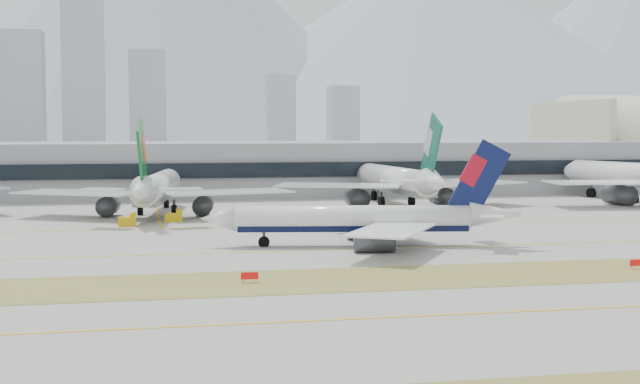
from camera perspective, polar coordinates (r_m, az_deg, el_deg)
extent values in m
plane|color=#99978F|center=(146.27, 1.17, -3.44)|extent=(3000.00, 3000.00, 0.00)
cube|color=olive|center=(115.63, 4.69, -5.49)|extent=(360.00, 18.00, 0.06)
cube|color=yellow|center=(141.44, 1.62, -3.69)|extent=(360.00, 0.45, 0.04)
cube|color=yellow|center=(94.16, 8.65, -7.75)|extent=(360.00, 0.45, 0.04)
cube|color=yellow|center=(175.43, -1.00, -2.16)|extent=(360.00, 0.45, 0.04)
cylinder|color=white|center=(145.08, 2.12, -1.68)|extent=(38.34, 10.44, 4.17)
cube|color=black|center=(145.20, 2.12, -2.13)|extent=(37.48, 9.69, 1.88)
cone|color=white|center=(145.14, -6.58, -1.70)|extent=(6.44, 5.08, 4.17)
cone|color=white|center=(148.56, 11.14, -1.42)|extent=(9.06, 5.52, 4.17)
cube|color=white|center=(157.04, 3.60, -1.47)|extent=(13.65, 22.13, 0.25)
cube|color=white|center=(153.45, 10.10, -1.11)|extent=(4.53, 6.33, 0.17)
cylinder|color=#3F4247|center=(153.27, 2.94, -2.47)|extent=(6.79, 4.14, 3.13)
cube|color=#3F4247|center=(153.13, 2.95, -2.00)|extent=(2.67, 0.75, 1.46)
cube|color=white|center=(134.15, 4.58, -2.44)|extent=(18.80, 22.47, 0.25)
cube|color=white|center=(142.91, 11.01, -1.51)|extent=(5.99, 6.90, 0.17)
cylinder|color=#3F4247|center=(138.01, 3.50, -3.21)|extent=(6.79, 4.14, 3.13)
cube|color=#3F4247|center=(137.86, 3.51, -2.69)|extent=(2.67, 0.75, 1.46)
cube|color=#0B1344|center=(147.53, 10.17, 0.83)|extent=(10.23, 2.08, 13.07)
cube|color=#B00B21|center=(147.23, 9.77, 1.37)|extent=(4.67, 1.22, 5.60)
cylinder|color=#3F4247|center=(145.13, -3.61, -3.01)|extent=(0.50, 0.50, 2.50)
cylinder|color=black|center=(145.19, -3.61, -3.22)|extent=(1.97, 1.03, 1.88)
cylinder|color=#3F4247|center=(142.86, 2.62, -3.12)|extent=(0.50, 0.50, 2.50)
cylinder|color=black|center=(142.92, 2.62, -3.33)|extent=(1.97, 1.03, 1.88)
cylinder|color=#3F4247|center=(148.22, 2.45, -2.86)|extent=(0.50, 0.50, 2.50)
cylinder|color=black|center=(148.29, 2.45, -3.06)|extent=(1.97, 1.03, 1.88)
cylinder|color=white|center=(200.51, -10.36, 0.36)|extent=(11.91, 43.51, 5.71)
cube|color=slate|center=(200.62, -10.35, -0.08)|extent=(10.94, 42.53, 2.57)
cone|color=white|center=(225.16, -9.58, 0.79)|extent=(6.60, 7.35, 5.71)
cone|color=white|center=(174.40, -11.43, 0.02)|extent=(7.04, 10.31, 5.71)
cube|color=white|center=(192.94, -6.04, 0.01)|extent=(29.58, 18.66, 0.34)
cube|color=white|center=(175.25, -8.94, 0.21)|extent=(8.58, 5.47, 0.23)
cylinder|color=#3F4247|center=(196.35, -7.49, -0.85)|extent=(5.28, 7.74, 4.28)
cube|color=#3F4247|center=(196.20, -7.50, -0.35)|extent=(0.86, 3.03, 2.00)
cube|color=white|center=(196.86, -15.04, -0.03)|extent=(29.98, 24.67, 0.34)
cube|color=white|center=(177.34, -13.72, 0.19)|extent=(9.02, 7.30, 0.23)
cylinder|color=#3F4247|center=(198.93, -13.40, -0.87)|extent=(5.28, 7.74, 4.28)
cube|color=#3F4247|center=(198.79, -13.41, -0.37)|extent=(0.86, 3.03, 2.00)
cube|color=#0D5E24|center=(177.01, -11.32, 2.28)|extent=(2.24, 11.88, 15.30)
cube|color=#E2440D|center=(178.15, -11.28, 2.83)|extent=(1.40, 5.41, 6.55)
cylinder|color=#3F4247|center=(217.08, -9.81, -0.55)|extent=(0.68, 0.68, 3.42)
cylinder|color=black|center=(217.14, -9.81, -0.74)|extent=(1.36, 2.69, 2.57)
cylinder|color=#3F4247|center=(200.17, -11.44, -0.97)|extent=(0.68, 0.68, 3.42)
cylinder|color=black|center=(200.24, -11.43, -1.17)|extent=(1.36, 2.69, 2.57)
cylinder|color=#3F4247|center=(199.25, -9.32, -0.96)|extent=(0.68, 0.68, 3.42)
cylinder|color=black|center=(199.32, -9.32, -1.17)|extent=(1.36, 2.69, 2.57)
cylinder|color=white|center=(220.13, 4.82, 0.84)|extent=(7.82, 45.59, 6.00)
cube|color=slate|center=(220.23, 4.82, 0.41)|extent=(6.88, 44.65, 2.70)
cone|color=white|center=(245.01, 2.86, 1.19)|extent=(6.28, 7.17, 6.00)
cone|color=white|center=(194.07, 7.45, 0.59)|extent=(6.40, 10.32, 6.00)
cube|color=white|center=(219.77, 9.38, 0.56)|extent=(31.70, 23.89, 0.36)
cube|color=white|center=(198.74, 9.35, 0.79)|extent=(9.41, 7.05, 0.24)
cylinder|color=#3F4247|center=(220.71, 7.78, -0.27)|extent=(4.80, 7.74, 4.50)
cube|color=#3F4247|center=(220.58, 7.78, 0.20)|extent=(0.58, 3.17, 2.10)
cube|color=white|center=(209.11, 1.20, 0.43)|extent=(31.58, 22.15, 0.36)
cube|color=white|center=(193.12, 5.09, 0.73)|extent=(9.29, 6.52, 0.24)
cylinder|color=#3F4247|center=(213.69, 2.38, -0.38)|extent=(4.80, 7.74, 4.50)
cube|color=#3F4247|center=(213.55, 2.39, 0.10)|extent=(0.58, 3.17, 2.10)
cube|color=#145A45|center=(196.69, 7.14, 2.72)|extent=(1.04, 12.56, 16.10)
cube|color=#AAADB4|center=(197.83, 7.01, 3.24)|extent=(0.89, 5.68, 6.89)
cylinder|color=#3F4247|center=(236.81, 3.48, -0.08)|extent=(0.72, 0.72, 3.60)
cylinder|color=black|center=(236.86, 3.48, -0.26)|extent=(1.16, 2.74, 2.70)
cylinder|color=#3F4247|center=(218.04, 3.95, -0.45)|extent=(0.72, 0.72, 3.60)
cylinder|color=black|center=(218.11, 3.95, -0.65)|extent=(1.16, 2.74, 2.70)
cylinder|color=#3F4247|center=(220.55, 5.88, -0.41)|extent=(0.72, 0.72, 3.60)
cylinder|color=black|center=(220.62, 5.88, -0.61)|extent=(1.16, 2.74, 2.70)
cone|color=white|center=(263.83, 15.60, 1.33)|extent=(7.95, 8.66, 6.33)
cube|color=white|center=(226.96, 18.17, 0.60)|extent=(31.94, 17.80, 0.38)
cylinder|color=#3F4247|center=(233.42, 18.62, -0.18)|extent=(6.59, 8.91, 4.75)
cube|color=#3F4247|center=(233.29, 18.63, 0.29)|extent=(1.29, 3.34, 2.22)
cylinder|color=#3F4247|center=(257.19, 16.97, 0.10)|extent=(0.76, 0.76, 3.80)
cylinder|color=black|center=(257.25, 16.97, -0.07)|extent=(1.78, 3.03, 2.85)
cylinder|color=#3F4247|center=(240.39, 19.42, -0.23)|extent=(0.76, 0.76, 3.80)
cylinder|color=black|center=(240.45, 19.42, -0.41)|extent=(1.78, 3.03, 2.85)
cube|color=gray|center=(258.65, -4.47, 1.54)|extent=(280.00, 42.00, 15.00)
cube|color=black|center=(237.34, -3.83, 1.41)|extent=(280.00, 1.20, 4.00)
cube|color=beige|center=(310.80, 15.62, 3.06)|extent=(2.00, 57.00, 27.90)
cube|color=red|center=(111.76, -4.53, -5.37)|extent=(2.20, 0.15, 0.90)
cylinder|color=orange|center=(111.77, -4.94, -5.71)|extent=(0.10, 0.10, 0.50)
cylinder|color=orange|center=(111.97, -4.12, -5.68)|extent=(0.10, 0.10, 0.50)
cube|color=red|center=(129.49, 19.65, -4.28)|extent=(2.20, 0.15, 0.90)
cylinder|color=orange|center=(129.17, 19.33, -4.59)|extent=(0.10, 0.10, 0.50)
cube|color=gold|center=(184.58, -9.37, -1.62)|extent=(3.50, 2.00, 1.80)
cube|color=gold|center=(184.52, -9.01, -1.25)|extent=(1.20, 1.80, 1.00)
cylinder|color=black|center=(183.80, -9.74, -1.83)|extent=(0.70, 0.30, 0.70)
cylinder|color=black|center=(185.39, -9.75, -1.77)|extent=(0.70, 0.30, 0.70)
cylinder|color=black|center=(183.90, -8.99, -1.81)|extent=(0.70, 0.30, 0.70)
cylinder|color=black|center=(185.48, -9.01, -1.76)|extent=(0.70, 0.30, 0.70)
cube|color=gold|center=(193.30, 8.10, -1.35)|extent=(3.50, 2.00, 1.80)
cube|color=gold|center=(193.59, 8.44, -0.99)|extent=(1.20, 1.80, 1.00)
cylinder|color=black|center=(192.20, 7.84, -1.54)|extent=(0.70, 0.30, 0.70)
cylinder|color=black|center=(193.70, 7.68, -1.50)|extent=(0.70, 0.30, 0.70)
cylinder|color=black|center=(193.01, 8.51, -1.53)|extent=(0.70, 0.30, 0.70)
cylinder|color=black|center=(194.50, 8.35, -1.48)|extent=(0.70, 0.30, 0.70)
cube|color=gold|center=(178.33, -12.24, -1.87)|extent=(3.50, 2.00, 1.80)
cube|color=gold|center=(178.20, -11.86, -1.48)|extent=(1.20, 1.80, 1.00)
cylinder|color=black|center=(177.62, -12.63, -2.07)|extent=(0.70, 0.30, 0.70)
cylinder|color=black|center=(179.21, -12.62, -2.02)|extent=(0.70, 0.30, 0.70)
cylinder|color=black|center=(177.59, -11.86, -2.06)|extent=(0.70, 0.30, 0.70)
cylinder|color=black|center=(179.18, -11.85, -2.01)|extent=(0.70, 0.30, 0.70)
cube|color=#9FA8B5|center=(601.18, -18.67, 5.94)|extent=(30.00, 27.00, 80.00)
cube|color=#9FA8B5|center=(593.36, -14.89, 7.49)|extent=(26.00, 23.40, 110.00)
cube|color=#9FA8B5|center=(606.62, -10.98, 5.59)|extent=(24.00, 21.60, 70.00)
cube|color=#9FA8B5|center=(619.09, -2.59, 4.94)|extent=(20.00, 18.00, 55.00)
cube|color=#9FA8B5|center=(627.69, 1.48, 4.61)|extent=(20.00, 18.00, 48.00)
cone|color=#9EA8B7|center=(1553.63, -10.53, 11.23)|extent=(900.00, 900.00, 470.00)
cone|color=#9EA8B7|center=(1620.62, 6.95, 9.05)|extent=(1120.00, 1120.00, 350.00)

